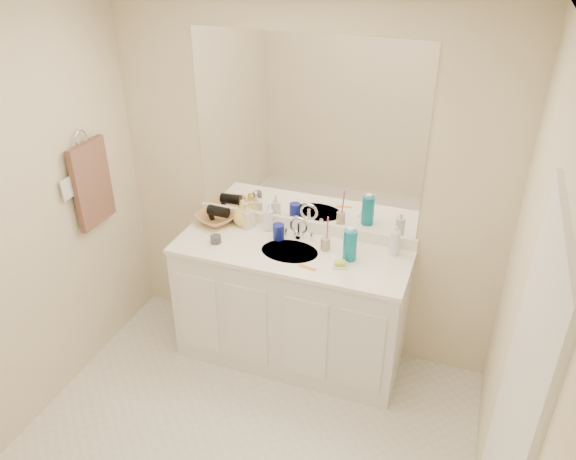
# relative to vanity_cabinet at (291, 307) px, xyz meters

# --- Properties ---
(ceiling) EXTENTS (2.60, 2.60, 0.02)m
(ceiling) POSITION_rel_vanity_cabinet_xyz_m (0.00, -1.02, 1.97)
(ceiling) COLOR white
(ceiling) RESTS_ON wall_back
(wall_back) EXTENTS (2.60, 0.02, 2.40)m
(wall_back) POSITION_rel_vanity_cabinet_xyz_m (0.00, 0.28, 0.77)
(wall_back) COLOR beige
(wall_back) RESTS_ON floor
(wall_right) EXTENTS (0.02, 2.60, 2.40)m
(wall_right) POSITION_rel_vanity_cabinet_xyz_m (1.30, -1.02, 0.77)
(wall_right) COLOR beige
(wall_right) RESTS_ON floor
(vanity_cabinet) EXTENTS (1.50, 0.55, 0.85)m
(vanity_cabinet) POSITION_rel_vanity_cabinet_xyz_m (0.00, 0.00, 0.00)
(vanity_cabinet) COLOR white
(vanity_cabinet) RESTS_ON floor
(countertop) EXTENTS (1.52, 0.57, 0.03)m
(countertop) POSITION_rel_vanity_cabinet_xyz_m (0.00, 0.00, 0.44)
(countertop) COLOR white
(countertop) RESTS_ON vanity_cabinet
(backsplash) EXTENTS (1.52, 0.03, 0.08)m
(backsplash) POSITION_rel_vanity_cabinet_xyz_m (0.00, 0.26, 0.50)
(backsplash) COLOR white
(backsplash) RESTS_ON countertop
(sink_basin) EXTENTS (0.37, 0.37, 0.02)m
(sink_basin) POSITION_rel_vanity_cabinet_xyz_m (0.00, -0.02, 0.44)
(sink_basin) COLOR #B8B6A1
(sink_basin) RESTS_ON countertop
(faucet) EXTENTS (0.02, 0.02, 0.11)m
(faucet) POSITION_rel_vanity_cabinet_xyz_m (0.00, 0.16, 0.51)
(faucet) COLOR silver
(faucet) RESTS_ON countertop
(mirror) EXTENTS (1.48, 0.01, 1.20)m
(mirror) POSITION_rel_vanity_cabinet_xyz_m (0.00, 0.27, 1.14)
(mirror) COLOR white
(mirror) RESTS_ON wall_back
(blue_mug) EXTENTS (0.08, 0.08, 0.10)m
(blue_mug) POSITION_rel_vanity_cabinet_xyz_m (-0.12, 0.10, 0.51)
(blue_mug) COLOR navy
(blue_mug) RESTS_ON countertop
(tan_cup) EXTENTS (0.07, 0.07, 0.08)m
(tan_cup) POSITION_rel_vanity_cabinet_xyz_m (0.21, 0.08, 0.50)
(tan_cup) COLOR tan
(tan_cup) RESTS_ON countertop
(toothbrush) EXTENTS (0.02, 0.04, 0.19)m
(toothbrush) POSITION_rel_vanity_cabinet_xyz_m (0.22, 0.08, 0.60)
(toothbrush) COLOR #DD3A68
(toothbrush) RESTS_ON tan_cup
(mouthwash_bottle) EXTENTS (0.09, 0.09, 0.20)m
(mouthwash_bottle) POSITION_rel_vanity_cabinet_xyz_m (0.38, 0.02, 0.56)
(mouthwash_bottle) COLOR #0B7589
(mouthwash_bottle) RESTS_ON countertop
(clear_pump_bottle) EXTENTS (0.07, 0.07, 0.16)m
(clear_pump_bottle) POSITION_rel_vanity_cabinet_xyz_m (0.62, 0.17, 0.54)
(clear_pump_bottle) COLOR white
(clear_pump_bottle) RESTS_ON countertop
(soap_dish) EXTENTS (0.11, 0.10, 0.01)m
(soap_dish) POSITION_rel_vanity_cabinet_xyz_m (0.35, -0.08, 0.46)
(soap_dish) COLOR white
(soap_dish) RESTS_ON countertop
(green_soap) EXTENTS (0.08, 0.07, 0.02)m
(green_soap) POSITION_rel_vanity_cabinet_xyz_m (0.35, -0.08, 0.48)
(green_soap) COLOR #ADD133
(green_soap) RESTS_ON soap_dish
(orange_comb) EXTENTS (0.12, 0.05, 0.00)m
(orange_comb) POSITION_rel_vanity_cabinet_xyz_m (0.17, -0.16, 0.46)
(orange_comb) COLOR orange
(orange_comb) RESTS_ON countertop
(dark_jar) EXTENTS (0.09, 0.09, 0.05)m
(dark_jar) POSITION_rel_vanity_cabinet_xyz_m (-0.49, -0.08, 0.48)
(dark_jar) COLOR #39383F
(dark_jar) RESTS_ON countertop
(soap_bottle_white) EXTENTS (0.09, 0.09, 0.20)m
(soap_bottle_white) POSITION_rel_vanity_cabinet_xyz_m (-0.23, 0.19, 0.55)
(soap_bottle_white) COLOR white
(soap_bottle_white) RESTS_ON countertop
(soap_bottle_cream) EXTENTS (0.11, 0.11, 0.18)m
(soap_bottle_cream) POSITION_rel_vanity_cabinet_xyz_m (-0.38, 0.18, 0.55)
(soap_bottle_cream) COLOR beige
(soap_bottle_cream) RESTS_ON countertop
(soap_bottle_yellow) EXTENTS (0.19, 0.19, 0.18)m
(soap_bottle_yellow) POSITION_rel_vanity_cabinet_xyz_m (-0.42, 0.20, 0.55)
(soap_bottle_yellow) COLOR #EBD65B
(soap_bottle_yellow) RESTS_ON countertop
(wicker_basket) EXTENTS (0.35, 0.35, 0.07)m
(wicker_basket) POSITION_rel_vanity_cabinet_xyz_m (-0.60, 0.16, 0.49)
(wicker_basket) COLOR #AD7745
(wicker_basket) RESTS_ON countertop
(hair_dryer) EXTENTS (0.15, 0.08, 0.07)m
(hair_dryer) POSITION_rel_vanity_cabinet_xyz_m (-0.58, 0.16, 0.54)
(hair_dryer) COLOR black
(hair_dryer) RESTS_ON wicker_basket
(towel_ring) EXTENTS (0.01, 0.11, 0.11)m
(towel_ring) POSITION_rel_vanity_cabinet_xyz_m (-1.27, -0.25, 1.12)
(towel_ring) COLOR silver
(towel_ring) RESTS_ON wall_left
(hand_towel) EXTENTS (0.04, 0.32, 0.55)m
(hand_towel) POSITION_rel_vanity_cabinet_xyz_m (-1.25, -0.25, 0.82)
(hand_towel) COLOR #4B3128
(hand_towel) RESTS_ON towel_ring
(switch_plate) EXTENTS (0.01, 0.08, 0.13)m
(switch_plate) POSITION_rel_vanity_cabinet_xyz_m (-1.27, -0.45, 0.88)
(switch_plate) COLOR white
(switch_plate) RESTS_ON wall_left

